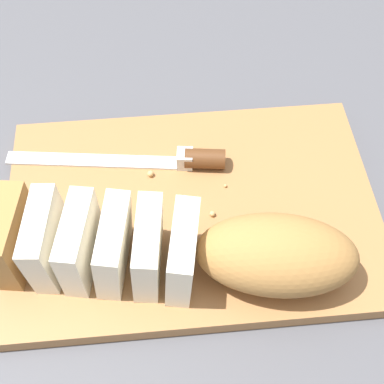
% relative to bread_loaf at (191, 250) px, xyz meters
% --- Properties ---
extents(ground_plane, '(3.00, 3.00, 0.00)m').
position_rel_bread_loaf_xyz_m(ground_plane, '(-0.00, -0.08, -0.06)').
color(ground_plane, '#4C4C51').
extents(cutting_board, '(0.47, 0.33, 0.02)m').
position_rel_bread_loaf_xyz_m(cutting_board, '(-0.00, -0.08, -0.05)').
color(cutting_board, '#9E6B3D').
rests_on(cutting_board, ground_plane).
extents(bread_loaf, '(0.40, 0.14, 0.08)m').
position_rel_bread_loaf_xyz_m(bread_loaf, '(0.00, 0.00, 0.00)').
color(bread_loaf, '#A8753D').
rests_on(bread_loaf, cutting_board).
extents(bread_knife, '(0.28, 0.05, 0.03)m').
position_rel_bread_loaf_xyz_m(bread_knife, '(0.01, -0.15, -0.03)').
color(bread_knife, silver).
rests_on(bread_knife, cutting_board).
extents(crumb_near_knife, '(0.01, 0.01, 0.01)m').
position_rel_bread_loaf_xyz_m(crumb_near_knife, '(0.05, -0.13, -0.04)').
color(crumb_near_knife, tan).
rests_on(crumb_near_knife, cutting_board).
extents(crumb_near_loaf, '(0.01, 0.01, 0.01)m').
position_rel_bread_loaf_xyz_m(crumb_near_loaf, '(-0.03, -0.07, -0.04)').
color(crumb_near_loaf, tan).
rests_on(crumb_near_loaf, cutting_board).
extents(crumb_stray_left, '(0.00, 0.00, 0.00)m').
position_rel_bread_loaf_xyz_m(crumb_stray_left, '(-0.05, -0.11, -0.04)').
color(crumb_stray_left, tan).
rests_on(crumb_stray_left, cutting_board).
extents(crumb_stray_right, '(0.01, 0.01, 0.01)m').
position_rel_bread_loaf_xyz_m(crumb_stray_right, '(-0.02, -0.04, -0.04)').
color(crumb_stray_right, tan).
rests_on(crumb_stray_right, cutting_board).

